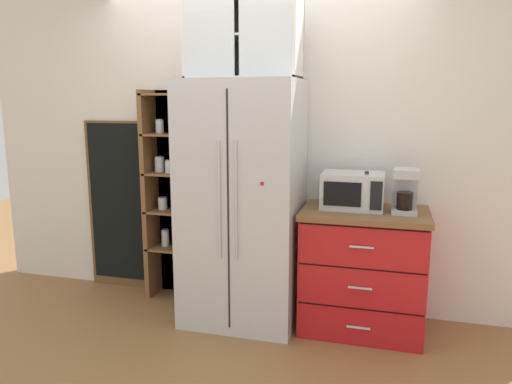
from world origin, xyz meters
The scene contains 12 objects.
ground_plane centered at (0.00, 0.00, 0.00)m, with size 10.60×10.60×0.00m, color olive.
wall_back_cream centered at (0.00, 0.40, 1.27)m, with size 4.91×0.10×2.55m, color silver.
refrigerator centered at (0.00, 0.00, 0.91)m, with size 0.85×0.72×1.82m.
pantry_shelf_column centered at (-0.69, 0.28, 0.91)m, with size 0.49×0.29×1.76m.
counter_cabinet centered at (0.90, 0.06, 0.45)m, with size 0.89×0.62×0.90m.
microwave centered at (0.80, 0.10, 1.03)m, with size 0.44×0.33×0.26m.
coffee_maker centered at (1.16, 0.06, 1.06)m, with size 0.17×0.20×0.31m.
mug_red centered at (0.90, 0.07, 0.94)m, with size 0.12×0.09×0.09m.
mug_navy centered at (0.90, 0.07, 0.94)m, with size 0.12×0.08×0.08m.
bottle_amber centered at (0.90, 0.05, 1.02)m, with size 0.07×0.07×0.28m.
upper_cabinet centered at (0.00, 0.05, 2.12)m, with size 0.82×0.32×0.60m.
chalkboard_menu centered at (-1.26, 0.33, 0.75)m, with size 0.60×0.04×1.50m.
Camera 1 is at (1.04, -3.39, 1.67)m, focal length 33.79 mm.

